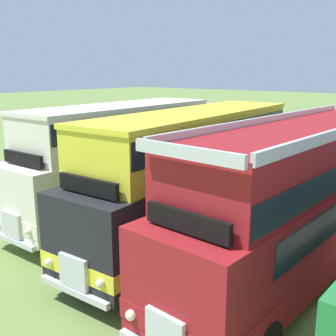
% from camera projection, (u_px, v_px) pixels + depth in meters
% --- Properties ---
extents(bus_first_in_row, '(2.83, 9.79, 4.49)m').
position_uv_depth(bus_first_in_row, '(120.00, 156.00, 16.11)').
color(bus_first_in_row, silver).
rests_on(bus_first_in_row, ground).
extents(bus_second_in_row, '(3.16, 10.75, 4.49)m').
position_uv_depth(bus_second_in_row, '(193.00, 172.00, 13.61)').
color(bus_second_in_row, black).
rests_on(bus_second_in_row, ground).
extents(bus_third_in_row, '(3.11, 11.71, 4.52)m').
position_uv_depth(bus_third_in_row, '(305.00, 195.00, 11.36)').
color(bus_third_in_row, maroon).
rests_on(bus_third_in_row, ground).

